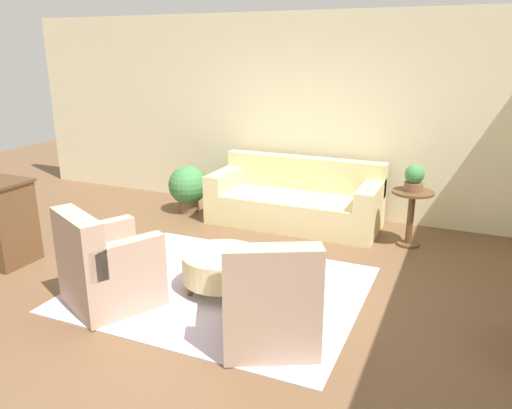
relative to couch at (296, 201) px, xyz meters
name	(u,v)px	position (x,y,z in m)	size (l,w,h in m)	color
ground_plane	(220,289)	(-0.02, -2.20, -0.31)	(16.00, 16.00, 0.00)	brown
wall_back	(310,116)	(-0.02, 0.62, 1.09)	(9.52, 0.12, 2.80)	beige
rug	(220,288)	(-0.02, -2.20, -0.30)	(2.76, 2.24, 0.01)	#BCB2C1
couch	(296,201)	(0.00, 0.00, 0.00)	(2.29, 0.96, 0.86)	beige
armchair_left	(106,269)	(-0.83, -2.90, 0.06)	(1.00, 1.01, 0.93)	tan
armchair_right	(270,303)	(0.79, -2.90, 0.06)	(1.00, 1.01, 0.93)	tan
ottoman_table	(222,266)	(0.01, -2.22, -0.05)	(0.78, 0.78, 0.39)	beige
side_table	(411,209)	(1.55, -0.24, 0.16)	(0.49, 0.49, 0.69)	brown
potted_plant_on_side_table	(414,178)	(1.55, -0.24, 0.54)	(0.23, 0.23, 0.32)	brown
potted_plant_floor	(188,187)	(-1.60, -0.17, 0.08)	(0.56, 0.56, 0.69)	brown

